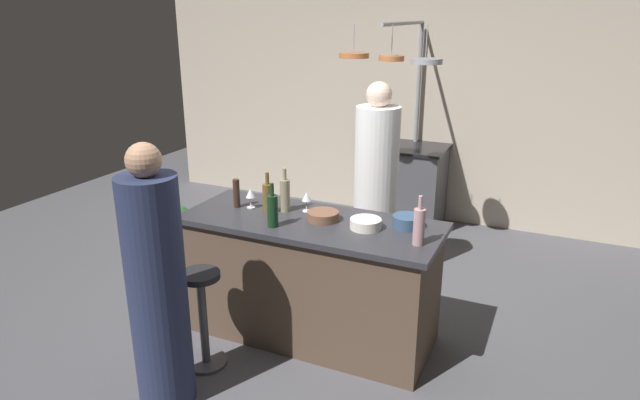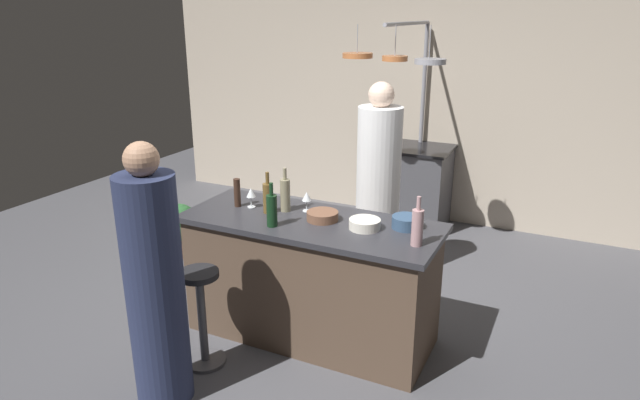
{
  "view_description": "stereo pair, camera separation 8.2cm",
  "coord_description": "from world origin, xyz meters",
  "px_view_note": "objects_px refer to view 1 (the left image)",
  "views": [
    {
      "loc": [
        1.52,
        -3.19,
        2.26
      ],
      "look_at": [
        0.0,
        0.15,
        1.0
      ],
      "focal_mm": 31.04,
      "sensor_mm": 36.0,
      "label": 1
    },
    {
      "loc": [
        1.6,
        -3.16,
        2.26
      ],
      "look_at": [
        0.0,
        0.15,
        1.0
      ],
      "focal_mm": 31.04,
      "sensor_mm": 36.0,
      "label": 2
    }
  ],
  "objects_px": {
    "wine_bottle_white": "(285,195)",
    "guest_left": "(157,289)",
    "stove_range": "(407,186)",
    "mixing_bowl_blue": "(407,221)",
    "mixing_bowl_wooden": "(323,216)",
    "bar_stool_left": "(203,315)",
    "wine_glass_by_chef": "(307,197)",
    "chef": "(376,193)",
    "wine_bottle_amber": "(268,198)",
    "pepper_mill": "(236,193)",
    "wine_glass_near_left_guest": "(250,194)",
    "mixing_bowl_ceramic": "(366,224)",
    "wine_bottle_rose": "(419,226)",
    "potted_plant": "(176,228)",
    "wine_bottle_red": "(273,210)"
  },
  "relations": [
    {
      "from": "bar_stool_left",
      "to": "wine_glass_near_left_guest",
      "type": "xyz_separation_m",
      "value": [
        -0.01,
        0.67,
        0.63
      ]
    },
    {
      "from": "stove_range",
      "to": "wine_bottle_white",
      "type": "xyz_separation_m",
      "value": [
        -0.25,
        -2.36,
        0.58
      ]
    },
    {
      "from": "chef",
      "to": "mixing_bowl_wooden",
      "type": "bearing_deg",
      "value": -92.55
    },
    {
      "from": "stove_range",
      "to": "mixing_bowl_wooden",
      "type": "distance_m",
      "value": 2.46
    },
    {
      "from": "stove_range",
      "to": "mixing_bowl_ceramic",
      "type": "relative_size",
      "value": 4.27
    },
    {
      "from": "bar_stool_left",
      "to": "potted_plant",
      "type": "xyz_separation_m",
      "value": [
        -1.27,
        1.32,
        -0.08
      ]
    },
    {
      "from": "potted_plant",
      "to": "wine_bottle_amber",
      "type": "xyz_separation_m",
      "value": [
        1.43,
        -0.7,
        0.72
      ]
    },
    {
      "from": "chef",
      "to": "wine_bottle_amber",
      "type": "distance_m",
      "value": 1.14
    },
    {
      "from": "wine_glass_by_chef",
      "to": "mixing_bowl_wooden",
      "type": "height_order",
      "value": "wine_glass_by_chef"
    },
    {
      "from": "stove_range",
      "to": "bar_stool_left",
      "type": "bearing_deg",
      "value": -99.13
    },
    {
      "from": "mixing_bowl_ceramic",
      "to": "stove_range",
      "type": "bearing_deg",
      "value": 99.15
    },
    {
      "from": "wine_glass_near_left_guest",
      "to": "mixing_bowl_ceramic",
      "type": "bearing_deg",
      "value": -1.96
    },
    {
      "from": "wine_bottle_rose",
      "to": "wine_glass_near_left_guest",
      "type": "distance_m",
      "value": 1.29
    },
    {
      "from": "stove_range",
      "to": "bar_stool_left",
      "type": "height_order",
      "value": "stove_range"
    },
    {
      "from": "bar_stool_left",
      "to": "pepper_mill",
      "type": "bearing_deg",
      "value": 100.19
    },
    {
      "from": "potted_plant",
      "to": "pepper_mill",
      "type": "height_order",
      "value": "pepper_mill"
    },
    {
      "from": "stove_range",
      "to": "mixing_bowl_ceramic",
      "type": "distance_m",
      "value": 2.51
    },
    {
      "from": "wine_bottle_rose",
      "to": "mixing_bowl_blue",
      "type": "bearing_deg",
      "value": 119.82
    },
    {
      "from": "guest_left",
      "to": "wine_glass_by_chef",
      "type": "distance_m",
      "value": 1.25
    },
    {
      "from": "wine_bottle_amber",
      "to": "mixing_bowl_blue",
      "type": "height_order",
      "value": "wine_bottle_amber"
    },
    {
      "from": "guest_left",
      "to": "wine_bottle_red",
      "type": "relative_size",
      "value": 5.34
    },
    {
      "from": "wine_bottle_white",
      "to": "guest_left",
      "type": "bearing_deg",
      "value": -103.21
    },
    {
      "from": "chef",
      "to": "wine_bottle_amber",
      "type": "relative_size",
      "value": 5.8
    },
    {
      "from": "mixing_bowl_blue",
      "to": "bar_stool_left",
      "type": "bearing_deg",
      "value": -145.74
    },
    {
      "from": "mixing_bowl_blue",
      "to": "mixing_bowl_ceramic",
      "type": "xyz_separation_m",
      "value": [
        -0.24,
        -0.13,
        -0.01
      ]
    },
    {
      "from": "chef",
      "to": "pepper_mill",
      "type": "height_order",
      "value": "chef"
    },
    {
      "from": "wine_bottle_red",
      "to": "wine_bottle_rose",
      "type": "bearing_deg",
      "value": 6.41
    },
    {
      "from": "guest_left",
      "to": "pepper_mill",
      "type": "bearing_deg",
      "value": 95.93
    },
    {
      "from": "mixing_bowl_wooden",
      "to": "guest_left",
      "type": "bearing_deg",
      "value": -118.91
    },
    {
      "from": "wine_glass_by_chef",
      "to": "wine_bottle_white",
      "type": "bearing_deg",
      "value": -157.78
    },
    {
      "from": "wine_bottle_red",
      "to": "wine_glass_near_left_guest",
      "type": "xyz_separation_m",
      "value": [
        -0.33,
        0.25,
        -0.01
      ]
    },
    {
      "from": "stove_range",
      "to": "guest_left",
      "type": "relative_size",
      "value": 0.55
    },
    {
      "from": "mixing_bowl_ceramic",
      "to": "wine_glass_near_left_guest",
      "type": "bearing_deg",
      "value": 178.04
    },
    {
      "from": "wine_glass_by_chef",
      "to": "wine_glass_near_left_guest",
      "type": "height_order",
      "value": "same"
    },
    {
      "from": "pepper_mill",
      "to": "wine_bottle_red",
      "type": "height_order",
      "value": "wine_bottle_red"
    },
    {
      "from": "guest_left",
      "to": "mixing_bowl_wooden",
      "type": "relative_size",
      "value": 7.39
    },
    {
      "from": "wine_glass_by_chef",
      "to": "mixing_bowl_wooden",
      "type": "relative_size",
      "value": 0.67
    },
    {
      "from": "wine_glass_near_left_guest",
      "to": "mixing_bowl_ceramic",
      "type": "xyz_separation_m",
      "value": [
        0.9,
        -0.03,
        -0.07
      ]
    },
    {
      "from": "wine_bottle_amber",
      "to": "wine_glass_near_left_guest",
      "type": "height_order",
      "value": "wine_bottle_amber"
    },
    {
      "from": "wine_bottle_rose",
      "to": "mixing_bowl_ceramic",
      "type": "distance_m",
      "value": 0.41
    },
    {
      "from": "wine_glass_by_chef",
      "to": "mixing_bowl_ceramic",
      "type": "distance_m",
      "value": 0.52
    },
    {
      "from": "stove_range",
      "to": "chef",
      "type": "height_order",
      "value": "chef"
    },
    {
      "from": "wine_glass_near_left_guest",
      "to": "potted_plant",
      "type": "bearing_deg",
      "value": 152.57
    },
    {
      "from": "wine_glass_near_left_guest",
      "to": "mixing_bowl_wooden",
      "type": "distance_m",
      "value": 0.58
    },
    {
      "from": "wine_bottle_white",
      "to": "wine_glass_by_chef",
      "type": "relative_size",
      "value": 2.18
    },
    {
      "from": "guest_left",
      "to": "wine_bottle_white",
      "type": "bearing_deg",
      "value": 76.79
    },
    {
      "from": "wine_bottle_white",
      "to": "wine_glass_by_chef",
      "type": "distance_m",
      "value": 0.15
    },
    {
      "from": "bar_stool_left",
      "to": "wine_glass_by_chef",
      "type": "bearing_deg",
      "value": 63.1
    },
    {
      "from": "stove_range",
      "to": "mixing_bowl_blue",
      "type": "distance_m",
      "value": 2.44
    },
    {
      "from": "stove_range",
      "to": "potted_plant",
      "type": "distance_m",
      "value": 2.49
    }
  ]
}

